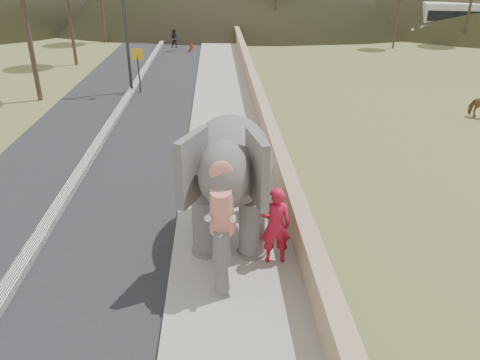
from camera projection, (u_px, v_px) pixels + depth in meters
name	position (u px, v px, depth m)	size (l,w,h in m)	color
ground	(232.00, 236.00, 12.36)	(160.00, 160.00, 0.00)	olive
road	(114.00, 121.00, 21.16)	(7.00, 120.00, 0.03)	black
median	(114.00, 119.00, 21.12)	(0.35, 120.00, 0.22)	black
walkway	(224.00, 118.00, 21.37)	(3.00, 120.00, 0.15)	#9E9687
parapet	(260.00, 108.00, 21.24)	(0.30, 120.00, 1.10)	tan
signboard	(138.00, 63.00, 25.05)	(0.60, 0.08, 2.40)	#2D2D33
distant_car	(432.00, 31.00, 42.99)	(1.70, 4.23, 1.44)	silver
elephant_and_man	(232.00, 176.00, 11.63)	(2.73, 4.69, 3.23)	#67615D
motorcyclist	(184.00, 43.00, 37.31)	(2.03, 1.66, 1.74)	#98250D
trees	(247.00, 1.00, 33.20)	(47.85, 37.85, 9.22)	#473828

